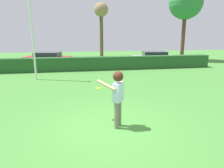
# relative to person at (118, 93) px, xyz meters

# --- Properties ---
(ground_plane) EXTENTS (60.00, 60.00, 0.00)m
(ground_plane) POSITION_rel_person_xyz_m (-0.26, -0.01, -1.12)
(ground_plane) COLOR #458737
(person) EXTENTS (0.84, 0.47, 1.78)m
(person) POSITION_rel_person_xyz_m (0.00, 0.00, 0.00)
(person) COLOR gray
(person) RESTS_ON ground
(frisbee) EXTENTS (0.24, 0.24, 0.07)m
(frisbee) POSITION_rel_person_xyz_m (-0.49, 0.72, -0.02)
(frisbee) COLOR yellow
(lamppost) EXTENTS (0.24, 0.24, 6.78)m
(lamppost) POSITION_rel_person_xyz_m (-3.74, 7.84, 2.59)
(lamppost) COLOR silver
(lamppost) RESTS_ON ground
(hedge_row) EXTENTS (21.27, 0.90, 1.08)m
(hedge_row) POSITION_rel_person_xyz_m (-0.26, 10.83, -0.58)
(hedge_row) COLOR #245426
(hedge_row) RESTS_ON ground
(parked_car_red) EXTENTS (4.48, 2.65, 1.25)m
(parked_car_red) POSITION_rel_person_xyz_m (-3.67, 14.04, -0.43)
(parked_car_red) COLOR #B21E1E
(parked_car_red) RESTS_ON ground
(parked_car_silver) EXTENTS (4.39, 2.27, 1.25)m
(parked_car_silver) POSITION_rel_person_xyz_m (6.44, 13.10, -0.43)
(parked_car_silver) COLOR #B7B7BC
(parked_car_silver) RESTS_ON ground
(birch_tree) EXTENTS (3.56, 3.56, 7.98)m
(birch_tree) POSITION_rel_person_xyz_m (10.72, 15.63, 5.01)
(birch_tree) COLOR brown
(birch_tree) RESTS_ON ground
(maple_tree) EXTENTS (1.67, 1.67, 6.57)m
(maple_tree) POSITION_rel_person_xyz_m (2.13, 19.72, 4.09)
(maple_tree) COLOR brown
(maple_tree) RESTS_ON ground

